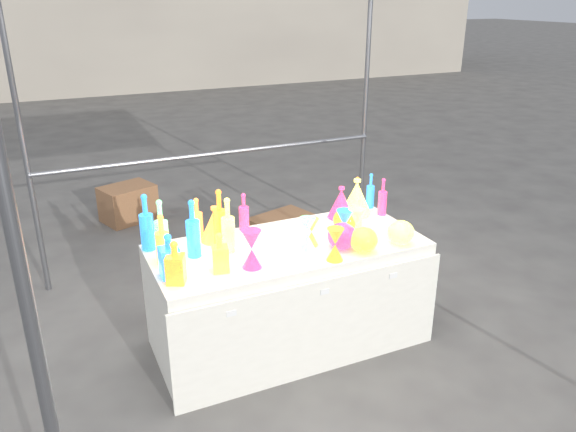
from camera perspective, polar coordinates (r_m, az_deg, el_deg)
name	(u,v)px	position (r m, az deg, el deg)	size (l,w,h in m)	color
ground	(288,340)	(4.07, 0.00, -12.51)	(80.00, 80.00, 0.00)	slate
display_table	(289,295)	(3.87, 0.06, -7.99)	(1.84, 0.83, 0.75)	white
cardboard_box_closed	(128,203)	(6.26, -15.93, 1.26)	(0.53, 0.38, 0.38)	#9B6A46
cardboard_box_flat	(283,219)	(6.02, -0.55, -0.36)	(0.65, 0.46, 0.06)	#9B6A46
bottle_0	(197,218)	(3.79, -9.22, -0.21)	(0.07, 0.07, 0.29)	red
bottle_1	(146,222)	(3.67, -14.20, -0.60)	(0.09, 0.09, 0.38)	#1A8F38
bottle_2	(220,218)	(3.63, -6.96, -0.22)	(0.09, 0.09, 0.39)	gold
bottle_3	(244,212)	(3.89, -4.51, 0.45)	(0.07, 0.07, 0.27)	#1B3D9E
bottle_4	(228,225)	(3.55, -6.12, -0.91)	(0.09, 0.09, 0.36)	teal
bottle_5	(161,229)	(3.52, -12.74, -1.34)	(0.08, 0.08, 0.39)	#BA258E
bottle_6	(162,239)	(3.46, -12.66, -2.32)	(0.08, 0.08, 0.32)	red
bottle_7	(193,228)	(3.51, -9.64, -1.25)	(0.09, 0.09, 0.38)	#1A8F38
decanter_0	(220,252)	(3.33, -6.94, -3.66)	(0.10, 0.10, 0.25)	red
decanter_1	(175,262)	(3.24, -11.39, -4.62)	(0.10, 0.10, 0.26)	gold
decanter_2	(169,255)	(3.31, -11.99, -3.93)	(0.11, 0.11, 0.27)	#1A8F38
hourglass_0	(335,244)	(3.46, 4.81, -2.89)	(0.11, 0.11, 0.21)	gold
hourglass_1	(252,249)	(3.36, -3.71, -3.38)	(0.12, 0.12, 0.24)	#1B3D9E
hourglass_2	(356,225)	(3.73, 6.97, -0.93)	(0.12, 0.12, 0.23)	teal
hourglass_3	(307,234)	(3.60, 1.97, -1.79)	(0.11, 0.11, 0.21)	#BA258E
hourglass_4	(312,232)	(3.66, 2.41, -1.62)	(0.09, 0.09, 0.19)	red
hourglass_5	(344,226)	(3.70, 5.74, -1.06)	(0.11, 0.11, 0.23)	#1A8F38
globe_0	(364,241)	(3.60, 7.68, -2.55)	(0.18, 0.18, 0.15)	red
globe_1	(400,234)	(3.75, 11.36, -1.80)	(0.18, 0.18, 0.14)	teal
globe_2	(346,221)	(3.90, 5.93, -0.54)	(0.18, 0.18, 0.15)	gold
globe_3	(342,237)	(3.63, 5.52, -2.18)	(0.19, 0.19, 0.15)	#1B3D9E
lampshade_0	(215,224)	(3.75, -7.44, -0.76)	(0.20, 0.20, 0.24)	#E9F233
lampshade_2	(341,202)	(4.12, 5.42, 1.41)	(0.20, 0.20, 0.24)	#1B3D9E
lampshade_3	(357,197)	(4.19, 6.98, 1.94)	(0.23, 0.23, 0.27)	teal
bottle_8	(370,191)	(4.33, 8.37, 2.58)	(0.06, 0.06, 0.27)	#1A8F38
bottle_9	(357,193)	(4.27, 7.01, 2.29)	(0.06, 0.06, 0.26)	gold
bottle_10	(383,197)	(4.20, 9.59, 1.96)	(0.06, 0.06, 0.29)	#1B3D9E
bottle_11	(359,217)	(3.83, 7.19, -0.06)	(0.06, 0.06, 0.26)	teal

